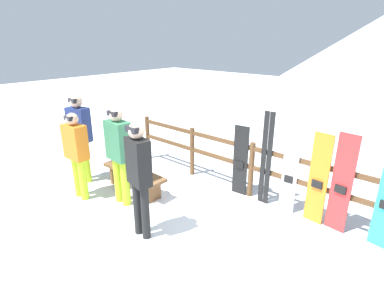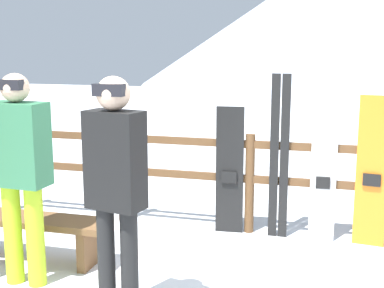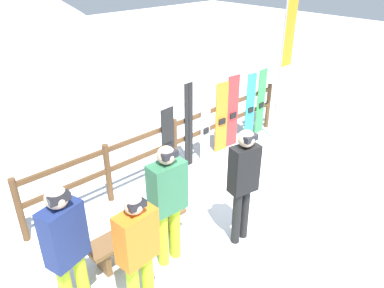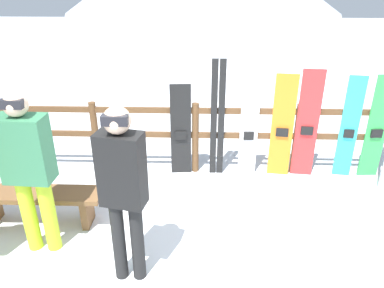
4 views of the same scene
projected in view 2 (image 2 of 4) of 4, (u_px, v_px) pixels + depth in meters
mountain_backdrop at (325, 23)px, 26.05m from camera, size 18.00×18.00×6.00m
fence at (250, 174)px, 5.66m from camera, size 5.94×0.10×1.07m
bench at (31, 227)px, 4.95m from camera, size 1.52×0.36×0.43m
person_black at (116, 181)px, 3.71m from camera, size 0.43×0.29×1.79m
person_plaid_green at (20, 165)px, 4.35m from camera, size 0.48×0.28×1.77m
snowboard_black_stripe at (230, 171)px, 5.65m from camera, size 0.29×0.07×1.36m
ski_pair_black at (279, 157)px, 5.49m from camera, size 0.19×0.02×1.71m
snowboard_white at (323, 176)px, 5.40m from camera, size 0.26×0.07×1.38m
snowboard_orange at (372, 172)px, 5.26m from camera, size 0.31×0.08×1.51m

